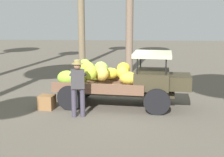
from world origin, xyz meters
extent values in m
plane|color=#5E564B|center=(0.00, 0.00, 0.00)|extent=(60.00, 60.00, 0.00)
cube|color=#393221|center=(0.29, 0.02, 0.46)|extent=(4.02, 0.85, 0.16)
cylinder|color=black|center=(1.81, 0.66, 0.41)|extent=(0.84, 0.22, 0.83)
cylinder|color=black|center=(1.65, -0.93, 0.41)|extent=(0.84, 0.22, 0.83)
cylinder|color=black|center=(-0.97, 0.95, 0.41)|extent=(0.84, 0.22, 0.83)
cylinder|color=black|center=(-1.14, -0.64, 0.41)|extent=(0.84, 0.22, 0.83)
cube|color=brown|center=(-0.16, 0.06, 0.64)|extent=(3.16, 2.02, 0.10)
cube|color=brown|center=(-0.07, 0.86, 0.80)|extent=(2.99, 0.39, 0.22)
cube|color=brown|center=(-0.24, -0.73, 0.80)|extent=(2.99, 0.39, 0.22)
cube|color=#393221|center=(1.53, -0.11, 0.97)|extent=(1.25, 1.63, 0.55)
cube|color=#393221|center=(2.43, -0.21, 0.91)|extent=(0.81, 1.13, 0.44)
cylinder|color=black|center=(2.04, 0.48, 1.52)|extent=(0.04, 0.04, 0.55)
cylinder|color=black|center=(1.90, -0.80, 1.52)|extent=(0.04, 0.04, 0.55)
cylinder|color=black|center=(1.16, 0.58, 1.52)|extent=(0.04, 0.04, 0.55)
cylinder|color=black|center=(1.03, -0.71, 1.52)|extent=(0.04, 0.04, 0.55)
cube|color=#BFBF9A|center=(1.53, -0.11, 1.79)|extent=(1.37, 1.64, 0.12)
ellipsoid|color=#8AAC41|center=(-0.19, 0.08, 1.26)|extent=(0.73, 0.73, 0.56)
ellipsoid|color=yellow|center=(0.56, -0.11, 1.17)|extent=(0.67, 0.68, 0.51)
ellipsoid|color=yellow|center=(0.09, 0.52, 1.02)|extent=(0.67, 0.53, 0.41)
ellipsoid|color=gold|center=(0.77, -0.29, 1.01)|extent=(0.70, 0.62, 0.53)
ellipsoid|color=#A9C744|center=(-0.83, -0.22, 0.99)|extent=(0.67, 0.65, 0.51)
ellipsoid|color=#C3BF4A|center=(0.76, 0.00, 0.97)|extent=(0.84, 0.83, 0.52)
ellipsoid|color=#B2C933|center=(-0.49, -0.41, 1.21)|extent=(0.59, 0.58, 0.52)
ellipsoid|color=gold|center=(-0.15, -0.12, 1.11)|extent=(0.79, 0.78, 0.62)
ellipsoid|color=gold|center=(0.56, 0.63, 1.19)|extent=(0.53, 0.59, 0.57)
ellipsoid|color=#B1C940|center=(-0.46, 0.64, 0.98)|extent=(0.68, 0.46, 0.52)
ellipsoid|color=#8DC136|center=(-1.33, -0.09, 0.97)|extent=(0.66, 0.49, 0.56)
ellipsoid|color=#84C03E|center=(-0.86, 0.77, 1.26)|extent=(0.46, 0.52, 0.57)
ellipsoid|color=#97B733|center=(-0.75, 0.43, 1.24)|extent=(0.66, 0.52, 0.48)
cylinder|color=#403B4A|center=(-0.87, -1.30, 0.44)|extent=(0.15, 0.15, 0.88)
cylinder|color=#403B4A|center=(-0.61, -1.26, 0.44)|extent=(0.15, 0.15, 0.88)
cube|color=#3D3A3D|center=(-0.74, -1.28, 1.17)|extent=(0.43, 0.30, 0.58)
cylinder|color=#3D3A3D|center=(-0.85, -1.20, 1.26)|extent=(0.36, 0.35, 0.10)
cylinder|color=#3D3A3D|center=(-0.66, -1.17, 1.26)|extent=(0.29, 0.40, 0.10)
sphere|color=#986B51|center=(-0.74, -1.28, 1.57)|extent=(0.22, 0.22, 0.22)
cylinder|color=olive|center=(-0.74, -1.28, 1.64)|extent=(0.34, 0.34, 0.02)
cylinder|color=olive|center=(-0.74, -1.28, 1.70)|extent=(0.20, 0.20, 0.10)
cube|color=brown|center=(-1.92, -0.58, 0.23)|extent=(0.55, 0.50, 0.46)
cylinder|color=#76654B|center=(-2.38, 9.03, 3.73)|extent=(0.43, 0.43, 7.45)
camera|label=1|loc=(0.91, -9.98, 2.97)|focal=48.44mm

